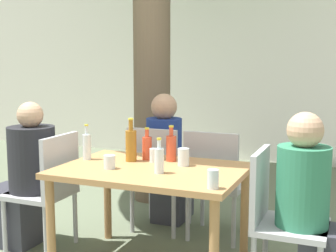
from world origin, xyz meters
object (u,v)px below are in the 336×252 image
(patio_chair_3, at_px, (215,179))
(person_seated_1, at_px, (317,218))
(patio_chair_1, at_px, (277,213))
(soda_bottle_3, at_px, (171,147))
(drinking_glass_1, at_px, (213,179))
(patio_chair_0, at_px, (49,185))
(water_bottle_0, at_px, (87,146))
(amber_bottle_4, at_px, (131,145))
(drinking_glass_2, at_px, (183,157))
(person_seated_0, at_px, (24,182))
(person_seated_2, at_px, (168,166))
(soda_bottle_2, at_px, (147,147))
(dining_table_front, at_px, (151,180))
(drinking_glass_3, at_px, (110,162))
(patio_chair_2, at_px, (157,173))
(drinking_glass_0, at_px, (154,155))

(patio_chair_3, height_order, person_seated_1, person_seated_1)
(patio_chair_1, bearing_deg, person_seated_1, -90.00)
(soda_bottle_3, bearing_deg, patio_chair_3, 64.20)
(person_seated_1, height_order, drinking_glass_1, person_seated_1)
(patio_chair_0, relative_size, water_bottle_0, 3.42)
(amber_bottle_4, distance_m, drinking_glass_2, 0.41)
(person_seated_0, xyz_separation_m, person_seated_2, (0.85, 0.91, 0.01))
(patio_chair_3, height_order, soda_bottle_2, soda_bottle_2)
(person_seated_2, distance_m, drinking_glass_2, 0.92)
(dining_table_front, height_order, amber_bottle_4, amber_bottle_4)
(dining_table_front, relative_size, drinking_glass_3, 13.43)
(person_seated_2, xyz_separation_m, amber_bottle_4, (0.03, -0.77, 0.32))
(dining_table_front, distance_m, person_seated_2, 0.95)
(person_seated_2, relative_size, soda_bottle_3, 4.47)
(person_seated_0, height_order, soda_bottle_3, person_seated_0)
(person_seated_2, bearing_deg, drinking_glass_1, 122.41)
(patio_chair_0, distance_m, drinking_glass_1, 1.47)
(person_seated_2, relative_size, water_bottle_0, 4.45)
(person_seated_1, xyz_separation_m, amber_bottle_4, (-1.32, 0.14, 0.34))
(person_seated_2, distance_m, drinking_glass_3, 1.08)
(person_seated_0, relative_size, soda_bottle_3, 4.36)
(patio_chair_1, height_order, amber_bottle_4, amber_bottle_4)
(patio_chair_2, xyz_separation_m, drinking_glass_0, (0.19, -0.50, 0.26))
(drinking_glass_3, bearing_deg, person_seated_2, 90.13)
(drinking_glass_3, bearing_deg, amber_bottle_4, 84.74)
(water_bottle_0, relative_size, drinking_glass_3, 2.82)
(person_seated_0, distance_m, person_seated_1, 2.20)
(person_seated_0, height_order, soda_bottle_2, person_seated_0)
(patio_chair_1, distance_m, water_bottle_0, 1.45)
(dining_table_front, relative_size, patio_chair_1, 1.39)
(soda_bottle_2, distance_m, drinking_glass_1, 0.90)
(patio_chair_1, relative_size, person_seated_1, 0.78)
(person_seated_2, bearing_deg, water_bottle_0, 70.46)
(patio_chair_2, xyz_separation_m, person_seated_2, (0.00, 0.24, 0.01))
(soda_bottle_3, bearing_deg, water_bottle_0, -162.78)
(patio_chair_3, distance_m, drinking_glass_2, 0.60)
(person_seated_1, xyz_separation_m, drinking_glass_1, (-0.56, -0.34, 0.27))
(patio_chair_1, bearing_deg, person_seated_0, 90.00)
(patio_chair_0, distance_m, drinking_glass_2, 1.09)
(person_seated_1, bearing_deg, soda_bottle_2, 79.36)
(person_seated_0, bearing_deg, patio_chair_2, 128.44)
(soda_bottle_2, bearing_deg, drinking_glass_1, -40.07)
(person_seated_0, distance_m, person_seated_2, 1.24)
(patio_chair_0, distance_m, water_bottle_0, 0.45)
(person_seated_1, bearing_deg, patio_chair_0, 90.00)
(soda_bottle_3, bearing_deg, dining_table_front, -100.65)
(patio_chair_3, xyz_separation_m, person_seated_0, (-1.35, -0.67, -0.00))
(water_bottle_0, distance_m, drinking_glass_0, 0.51)
(amber_bottle_4, bearing_deg, patio_chair_0, -167.86)
(dining_table_front, xyz_separation_m, person_seated_1, (1.10, -0.00, -0.13))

